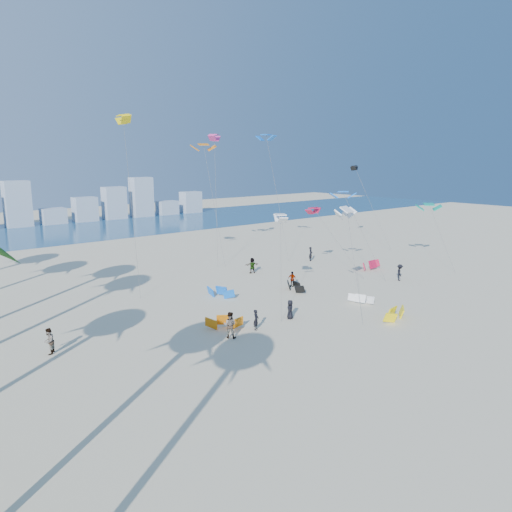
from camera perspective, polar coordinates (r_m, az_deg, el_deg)
ground at (r=29.26m, az=16.35°, el=-14.29°), size 220.00×220.00×0.00m
ocean at (r=89.93m, az=-25.22°, el=2.37°), size 220.00×220.00×0.00m
kitesurfer_near at (r=36.11m, az=0.01°, el=-7.48°), size 0.67×0.61×1.54m
kitesurfer_mid at (r=34.58m, az=-3.08°, el=-8.05°), size 1.14×1.17×1.90m
kitesurfers_far at (r=46.98m, az=2.59°, el=-2.92°), size 35.09×15.01×1.75m
grounded_kites at (r=44.82m, az=7.01°, el=-4.22°), size 27.45×15.97×0.99m
flying_kites at (r=52.91m, az=2.52°, el=10.52°), size 36.89×28.76×16.88m
distant_skyline at (r=98.96m, az=-27.55°, el=4.70°), size 85.00×3.00×8.40m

